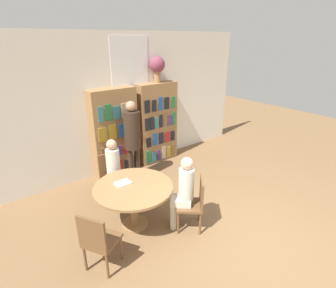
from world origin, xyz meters
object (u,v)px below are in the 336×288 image
flower_vase (157,66)px  seated_reader_left (114,169)px  seated_reader_right (183,190)px  chair_left_side (112,174)px  librarian_standing (132,133)px  chair_far_side (195,201)px  bookshelf_right (157,123)px  reading_table (134,193)px  chair_near_camera (98,240)px  bookshelf_left (115,133)px

flower_vase → seated_reader_left: size_ratio=0.46×
seated_reader_left → seated_reader_right: bearing=117.0°
chair_left_side → librarian_standing: librarian_standing is taller
chair_far_side → bookshelf_right: bearing=18.3°
flower_vase → librarian_standing: 1.66m
bookshelf_right → reading_table: 2.55m
chair_far_side → librarian_standing: librarian_standing is taller
chair_left_side → chair_far_side: 1.71m
chair_near_camera → bookshelf_left: bearing=117.0°
flower_vase → chair_near_camera: size_ratio=0.65×
seated_reader_right → seated_reader_left: bearing=63.0°
bookshelf_right → chair_far_side: bookshelf_right is taller
reading_table → seated_reader_left: size_ratio=1.00×
chair_near_camera → seated_reader_left: 1.56m
bookshelf_left → chair_near_camera: bearing=-122.4°
flower_vase → chair_near_camera: flower_vase is taller
bookshelf_left → reading_table: 1.95m
chair_near_camera → seated_reader_left: (0.90, 1.26, 0.20)m
flower_vase → chair_far_side: bearing=-113.7°
reading_table → chair_far_side: chair_far_side is taller
reading_table → seated_reader_right: size_ratio=1.00×
chair_left_side → chair_far_side: size_ratio=1.00×
flower_vase → seated_reader_left: 2.56m
bookshelf_left → librarian_standing: bookshelf_left is taller
bookshelf_right → reading_table: bookshelf_right is taller
reading_table → bookshelf_right: bearing=45.9°
librarian_standing → chair_left_side: bearing=-152.7°
bookshelf_left → bookshelf_right: size_ratio=1.00×
flower_vase → seated_reader_right: bearing=-117.6°
flower_vase → chair_left_side: flower_vase is taller
bookshelf_left → reading_table: bearing=-109.3°
flower_vase → chair_near_camera: 3.92m
flower_vase → librarian_standing: (-1.01, -0.51, -1.21)m
chair_far_side → seated_reader_left: (-0.65, 1.40, 0.20)m
bookshelf_right → seated_reader_left: (-1.69, -1.04, -0.26)m
bookshelf_left → chair_left_side: 1.12m
bookshelf_left → flower_vase: size_ratio=3.32×
librarian_standing → bookshelf_left: bearing=106.3°
seated_reader_left → chair_far_side: bearing=120.1°
chair_left_side → bookshelf_right: bearing=-147.4°
flower_vase → reading_table: (-1.79, -1.82, -1.66)m
chair_near_camera → flower_vase: bearing=100.7°
reading_table → chair_near_camera: size_ratio=1.40×
bookshelf_left → librarian_standing: 0.53m
bookshelf_left → seated_reader_right: bearing=-91.4°
bookshelf_left → seated_reader_right: size_ratio=1.54×
chair_near_camera → chair_left_side: bearing=117.0°
reading_table → bookshelf_left: bearing=70.7°
bookshelf_right → librarian_standing: 1.10m
chair_far_side → seated_reader_right: 0.28m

